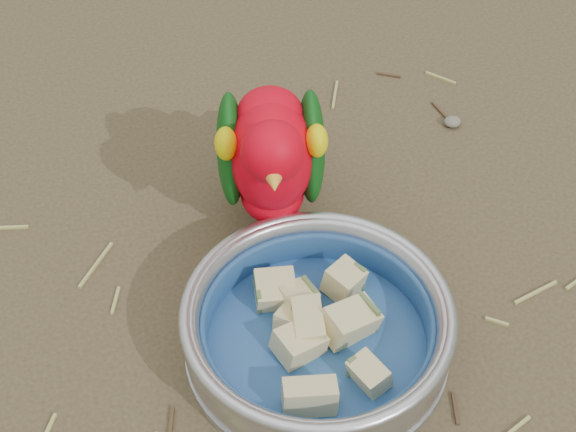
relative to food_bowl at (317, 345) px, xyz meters
name	(u,v)px	position (x,y,z in m)	size (l,w,h in m)	color
ground	(215,395)	(-0.10, -0.02, -0.01)	(60.00, 60.00, 0.00)	#4D3F2A
food_bowl	(317,345)	(0.00, 0.00, 0.00)	(0.24, 0.24, 0.02)	#B2B2BA
bowl_wall	(317,325)	(0.00, 0.00, 0.03)	(0.24, 0.24, 0.04)	#B2B2BA
fruit_wedges	(317,330)	(0.00, 0.00, 0.02)	(0.14, 0.14, 0.03)	beige
lory_parrot	(272,167)	(0.00, 0.16, 0.08)	(0.11, 0.22, 0.18)	red
ground_debris	(165,328)	(-0.13, 0.06, -0.01)	(0.90, 0.80, 0.01)	tan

